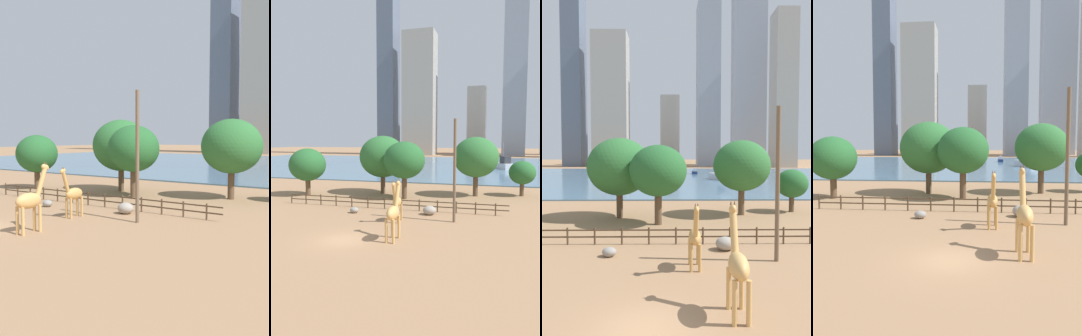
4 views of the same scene
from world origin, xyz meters
TOP-DOWN VIEW (x-y plane):
  - ground_plane at (0.00, 80.00)m, footprint 400.00×400.00m
  - harbor_water at (0.00, 77.00)m, footprint 180.00×86.00m
  - giraffe_tall at (2.47, 6.75)m, footprint 0.75×2.49m
  - giraffe_companion at (3.93, 1.17)m, footprint 0.84×2.94m
  - utility_pole at (7.84, 8.10)m, footprint 0.28×0.28m
  - boulder_near_fence at (-3.13, 9.14)m, footprint 0.95×0.84m
  - boulder_by_pole at (4.92, 10.50)m, footprint 1.40×1.28m
  - enclosure_fence at (-0.29, 12.00)m, footprint 26.12×0.14m
  - tree_left_large at (-0.25, 18.80)m, footprint 5.53×5.53m
  - tree_center_broad at (15.11, 25.35)m, footprint 3.67×3.67m
  - tree_left_small at (8.81, 23.54)m, footprint 6.28×6.28m
  - tree_right_small at (-4.51, 22.16)m, footprint 6.77×6.77m
  - boat_ferry at (0.60, 109.98)m, footprint 3.78×6.43m
  - boat_sailboat at (13.24, 66.68)m, footprint 5.85×8.10m
  - boat_tug at (7.95, 87.85)m, footprint 1.60×4.26m
  - skyline_tower_needle at (-0.11, 161.81)m, footprint 9.91×9.79m
  - skyline_block_central at (41.52, 162.21)m, footprint 16.91×10.21m
  - skyline_tower_glass at (-27.72, 142.86)m, footprint 16.03×12.52m
  - skyline_block_left at (51.20, 135.61)m, footprint 9.64×11.67m
  - skyline_block_right at (-46.28, 147.85)m, footprint 8.91×12.66m
  - skyline_tower_short at (18.56, 148.53)m, footprint 10.75×13.36m

SIDE VIEW (x-z plane):
  - ground_plane at x=0.00m, z-range 0.00..0.00m
  - harbor_water at x=0.00m, z-range 0.00..0.20m
  - boulder_near_fence at x=-3.13m, z-range 0.00..0.63m
  - boulder_by_pole at x=4.92m, z-range 0.00..0.96m
  - enclosure_fence at x=-0.29m, z-range 0.11..1.41m
  - boat_tug at x=7.95m, z-range -0.10..1.76m
  - boat_ferry at x=0.60m, z-range -1.62..3.84m
  - boat_sailboat at x=13.24m, z-range -2.10..4.80m
  - giraffe_tall at x=2.47m, z-range -0.15..4.03m
  - giraffe_companion at x=3.93m, z-range -0.17..4.61m
  - tree_center_broad at x=15.11m, z-range 0.80..5.78m
  - utility_pole at x=7.84m, z-range 0.00..9.93m
  - tree_left_large at x=-0.25m, z-range 1.33..9.05m
  - tree_right_small at x=-4.51m, z-range 1.19..9.69m
  - tree_left_small at x=8.81m, z-range 1.31..9.65m
  - skyline_tower_needle at x=-0.11m, z-range 0.00..36.34m
  - skyline_tower_glass at x=-27.72m, z-range 0.00..61.82m
  - skyline_block_left at x=51.20m, z-range 0.00..69.44m
  - skyline_tower_short at x=18.56m, z-range 0.00..77.64m
  - skyline_block_right at x=-46.28m, z-range 0.00..104.91m
  - skyline_block_central at x=41.52m, z-range 0.00..108.69m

